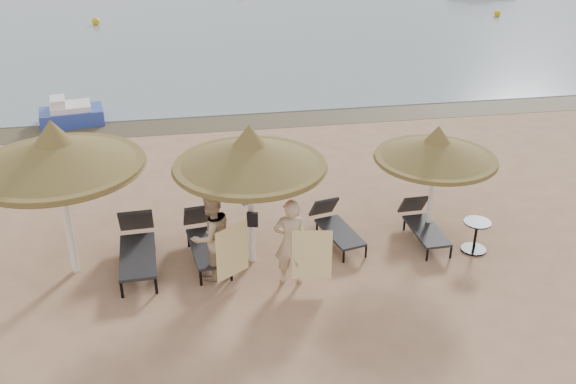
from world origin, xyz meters
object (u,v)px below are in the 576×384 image
object	(u,v)px
lounger_near_right	(335,225)
side_table	(475,237)
palapa_center	(250,155)
lounger_far_right	(422,223)
palapa_right	(436,149)
lounger_near_left	(206,238)
person_left	(211,230)
palapa_left	(56,154)
pedal_boat	(71,114)
lounger_far_left	(137,246)
person_right	(291,235)

from	to	relation	value
lounger_near_right	side_table	distance (m)	2.89
palapa_center	lounger_far_right	bearing A→B (deg)	4.73
palapa_right	lounger_near_left	distance (m)	5.01
lounger_near_left	side_table	world-z (taller)	lounger_near_left
palapa_right	lounger_near_left	size ratio (longest dim) A/B	1.24
palapa_center	person_left	bearing A→B (deg)	-151.87
lounger_near_right	palapa_left	bearing A→B (deg)	170.79
palapa_left	pedal_boat	bearing A→B (deg)	97.61
palapa_center	lounger_near_left	world-z (taller)	palapa_center
lounger_far_left	side_table	bearing A→B (deg)	-8.01
lounger_far_left	person_right	distance (m)	3.16
lounger_far_left	person_right	bearing A→B (deg)	-24.13
lounger_far_right	pedal_boat	xyz separation A→B (m)	(-8.29, 8.44, -0.02)
lounger_far_right	person_right	distance (m)	3.34
palapa_right	lounger_near_right	world-z (taller)	palapa_right
palapa_left	lounger_far_left	size ratio (longest dim) A/B	1.51
palapa_right	lounger_near_left	bearing A→B (deg)	-179.81
lounger_near_right	person_right	world-z (taller)	person_right
lounger_far_left	person_left	distance (m)	1.72
person_right	lounger_near_right	bearing A→B (deg)	-120.80
lounger_near_left	lounger_near_right	bearing A→B (deg)	-3.50
lounger_near_left	side_table	bearing A→B (deg)	-15.04
lounger_near_left	person_left	size ratio (longest dim) A/B	0.98
palapa_left	pedal_boat	world-z (taller)	palapa_left
palapa_center	person_left	xyz separation A→B (m)	(-0.81, -0.43, -1.28)
palapa_center	side_table	bearing A→B (deg)	-4.86
palapa_left	lounger_near_right	xyz separation A→B (m)	(5.30, 0.35, -2.16)
person_left	person_right	distance (m)	1.50
lounger_near_right	person_left	world-z (taller)	person_left
lounger_near_right	pedal_boat	size ratio (longest dim) A/B	0.87
palapa_center	lounger_near_right	xyz separation A→B (m)	(1.83, 0.55, -1.98)
lounger_far_left	pedal_boat	world-z (taller)	lounger_far_left
person_right	lounger_far_left	bearing A→B (deg)	-12.24
palapa_right	lounger_far_right	distance (m)	1.66
person_left	side_table	bearing A→B (deg)	150.23
side_table	person_left	size ratio (longest dim) A/B	0.33
palapa_left	person_right	xyz separation A→B (m)	(4.10, -1.08, -1.48)
palapa_center	lounger_near_left	size ratio (longest dim) A/B	1.45
lounger_near_right	person_left	bearing A→B (deg)	-172.59
palapa_center	side_table	world-z (taller)	palapa_center
person_right	lounger_near_left	bearing A→B (deg)	-29.85
palapa_left	lounger_far_left	bearing A→B (deg)	2.85
lounger_far_left	lounger_near_right	distance (m)	4.09
palapa_right	lounger_near_right	xyz separation A→B (m)	(-2.01, 0.16, -1.65)
lounger_far_left	palapa_left	bearing A→B (deg)	-179.73
palapa_center	lounger_far_left	bearing A→B (deg)	173.42
lounger_far_left	side_table	size ratio (longest dim) A/B	3.13
palapa_center	person_right	distance (m)	1.69
lounger_near_left	side_table	xyz separation A→B (m)	(5.47, -0.76, -0.08)
lounger_near_left	person_left	world-z (taller)	person_left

